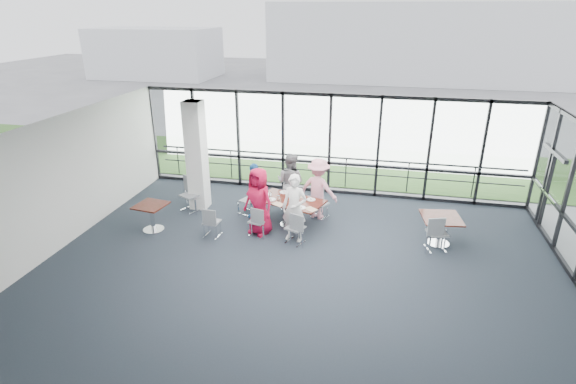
% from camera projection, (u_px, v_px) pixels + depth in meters
% --- Properties ---
extents(floor, '(12.00, 10.00, 0.02)m').
position_uv_depth(floor, '(298.00, 274.00, 10.15)').
color(floor, '#222A33').
rests_on(floor, ground).
extents(ceiling, '(12.00, 10.00, 0.04)m').
position_uv_depth(ceiling, '(299.00, 137.00, 8.92)').
color(ceiling, white).
rests_on(ceiling, ground).
extents(wall_left, '(0.10, 10.00, 3.20)m').
position_uv_depth(wall_left, '(53.00, 187.00, 10.74)').
color(wall_left, silver).
rests_on(wall_left, ground).
extents(curtain_wall_back, '(12.00, 0.10, 3.20)m').
position_uv_depth(curtain_wall_back, '(330.00, 145.00, 14.05)').
color(curtain_wall_back, white).
rests_on(curtain_wall_back, ground).
extents(exit_door, '(0.12, 1.60, 2.10)m').
position_uv_depth(exit_door, '(547.00, 191.00, 11.92)').
color(exit_door, black).
rests_on(exit_door, ground).
extents(structural_column, '(0.50, 0.50, 3.20)m').
position_uv_depth(structural_column, '(197.00, 156.00, 12.96)').
color(structural_column, white).
rests_on(structural_column, ground).
extents(apron, '(80.00, 70.00, 0.02)m').
position_uv_depth(apron, '(344.00, 149.00, 19.18)').
color(apron, slate).
rests_on(apron, ground).
extents(grass_strip, '(80.00, 5.00, 0.01)m').
position_uv_depth(grass_strip, '(338.00, 163.00, 17.36)').
color(grass_strip, '#2E5422').
rests_on(grass_strip, ground).
extents(hangar_main, '(24.00, 10.00, 6.00)m').
position_uv_depth(hangar_main, '(422.00, 41.00, 37.08)').
color(hangar_main, silver).
rests_on(hangar_main, ground).
extents(hangar_aux, '(10.00, 6.00, 4.00)m').
position_uv_depth(hangar_aux, '(156.00, 53.00, 38.27)').
color(hangar_aux, silver).
rests_on(hangar_aux, ground).
extents(guard_rail, '(12.00, 0.06, 0.06)m').
position_uv_depth(guard_rail, '(331.00, 171.00, 15.01)').
color(guard_rail, '#2D2D33').
rests_on(guard_rail, ground).
extents(main_table, '(2.00, 1.48, 0.75)m').
position_uv_depth(main_table, '(290.00, 204.00, 12.21)').
color(main_table, '#37150A').
rests_on(main_table, ground).
extents(side_table_left, '(0.85, 0.85, 0.75)m').
position_uv_depth(side_table_left, '(151.00, 209.00, 11.91)').
color(side_table_left, '#37150A').
rests_on(side_table_left, ground).
extents(side_table_right, '(1.07, 1.07, 0.75)m').
position_uv_depth(side_table_right, '(441.00, 221.00, 11.20)').
color(side_table_right, '#37150A').
rests_on(side_table_right, ground).
extents(diner_near_left, '(1.05, 0.90, 1.81)m').
position_uv_depth(diner_near_left, '(259.00, 201.00, 11.67)').
color(diner_near_left, '#AE0C31').
rests_on(diner_near_left, ground).
extents(diner_near_right, '(0.71, 0.57, 1.78)m').
position_uv_depth(diner_near_right, '(294.00, 208.00, 11.32)').
color(diner_near_right, white).
rests_on(diner_near_right, ground).
extents(diner_far_left, '(0.98, 0.76, 1.77)m').
position_uv_depth(diner_far_left, '(290.00, 183.00, 12.99)').
color(diner_far_left, slate).
rests_on(diner_far_left, ground).
extents(diner_far_right, '(1.26, 0.89, 1.75)m').
position_uv_depth(diner_far_right, '(318.00, 189.00, 12.57)').
color(diner_far_right, pink).
rests_on(diner_far_right, ground).
extents(diner_end, '(0.57, 0.97, 1.60)m').
position_uv_depth(diner_end, '(255.00, 190.00, 12.66)').
color(diner_end, '#2364A5').
rests_on(diner_end, ground).
extents(chair_main_nl, '(0.49, 0.49, 0.81)m').
position_uv_depth(chair_main_nl, '(258.00, 221.00, 11.73)').
color(chair_main_nl, gray).
rests_on(chair_main_nl, ground).
extents(chair_main_nr, '(0.54, 0.54, 0.86)m').
position_uv_depth(chair_main_nr, '(295.00, 228.00, 11.33)').
color(chair_main_nr, gray).
rests_on(chair_main_nr, ground).
extents(chair_main_fl, '(0.57, 0.57, 0.88)m').
position_uv_depth(chair_main_fl, '(291.00, 196.00, 13.23)').
color(chair_main_fl, gray).
rests_on(chair_main_fl, ground).
extents(chair_main_fr, '(0.54, 0.54, 0.82)m').
position_uv_depth(chair_main_fr, '(320.00, 204.00, 12.76)').
color(chair_main_fr, gray).
rests_on(chair_main_fr, ground).
extents(chair_main_end, '(0.54, 0.54, 0.84)m').
position_uv_depth(chair_main_end, '(248.00, 200.00, 12.96)').
color(chair_main_end, gray).
rests_on(chair_main_end, ground).
extents(chair_spare_la, '(0.43, 0.43, 0.81)m').
position_uv_depth(chair_spare_la, '(212.00, 222.00, 11.68)').
color(chair_spare_la, gray).
rests_on(chair_spare_la, ground).
extents(chair_spare_lb, '(0.63, 0.63, 0.97)m').
position_uv_depth(chair_spare_lb, '(190.00, 195.00, 13.16)').
color(chair_spare_lb, gray).
rests_on(chair_spare_lb, ground).
extents(chair_spare_r, '(0.56, 0.56, 0.91)m').
position_uv_depth(chair_spare_r, '(437.00, 233.00, 11.00)').
color(chair_spare_r, gray).
rests_on(chair_spare_r, ground).
extents(plate_nl, '(0.26, 0.26, 0.01)m').
position_uv_depth(plate_nl, '(271.00, 200.00, 12.16)').
color(plate_nl, white).
rests_on(plate_nl, main_table).
extents(plate_nr, '(0.25, 0.25, 0.01)m').
position_uv_depth(plate_nr, '(301.00, 208.00, 11.67)').
color(plate_nr, white).
rests_on(plate_nr, main_table).
extents(plate_fl, '(0.26, 0.26, 0.01)m').
position_uv_depth(plate_fl, '(284.00, 192.00, 12.64)').
color(plate_fl, white).
rests_on(plate_fl, main_table).
extents(plate_fr, '(0.24, 0.24, 0.01)m').
position_uv_depth(plate_fr, '(311.00, 199.00, 12.16)').
color(plate_fr, white).
rests_on(plate_fr, main_table).
extents(plate_end, '(0.28, 0.28, 0.01)m').
position_uv_depth(plate_end, '(266.00, 194.00, 12.50)').
color(plate_end, white).
rests_on(plate_end, main_table).
extents(tumbler_a, '(0.08, 0.08, 0.15)m').
position_uv_depth(tumbler_a, '(278.00, 198.00, 12.07)').
color(tumbler_a, white).
rests_on(tumbler_a, main_table).
extents(tumbler_b, '(0.07, 0.07, 0.14)m').
position_uv_depth(tumbler_b, '(294.00, 202.00, 11.87)').
color(tumbler_b, white).
rests_on(tumbler_b, main_table).
extents(tumbler_c, '(0.07, 0.07, 0.15)m').
position_uv_depth(tumbler_c, '(296.00, 196.00, 12.24)').
color(tumbler_c, white).
rests_on(tumbler_c, main_table).
extents(tumbler_d, '(0.07, 0.07, 0.13)m').
position_uv_depth(tumbler_d, '(270.00, 195.00, 12.31)').
color(tumbler_d, white).
rests_on(tumbler_d, main_table).
extents(menu_a, '(0.39, 0.36, 0.00)m').
position_uv_depth(menu_a, '(279.00, 204.00, 11.88)').
color(menu_a, beige).
rests_on(menu_a, main_table).
extents(menu_b, '(0.38, 0.36, 0.00)m').
position_uv_depth(menu_b, '(311.00, 209.00, 11.59)').
color(menu_b, beige).
rests_on(menu_b, main_table).
extents(menu_c, '(0.33, 0.29, 0.00)m').
position_uv_depth(menu_c, '(301.00, 197.00, 12.37)').
color(menu_c, beige).
rests_on(menu_c, main_table).
extents(condiment_caddy, '(0.10, 0.07, 0.04)m').
position_uv_depth(condiment_caddy, '(293.00, 199.00, 12.17)').
color(condiment_caddy, black).
rests_on(condiment_caddy, main_table).
extents(ketchup_bottle, '(0.06, 0.06, 0.18)m').
position_uv_depth(ketchup_bottle, '(292.00, 197.00, 12.10)').
color(ketchup_bottle, '#A80300').
rests_on(ketchup_bottle, main_table).
extents(green_bottle, '(0.05, 0.05, 0.20)m').
position_uv_depth(green_bottle, '(295.00, 196.00, 12.13)').
color(green_bottle, '#29802C').
rests_on(green_bottle, main_table).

